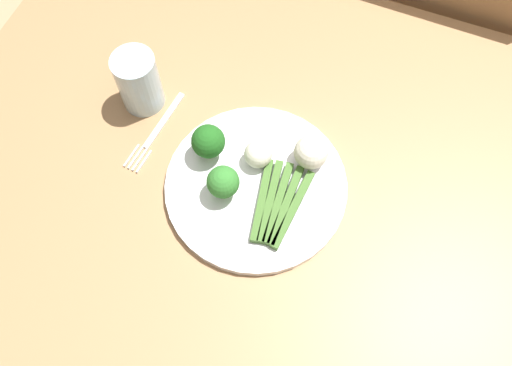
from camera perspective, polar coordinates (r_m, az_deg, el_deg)
ground_plane at (r=1.55m, az=2.77°, el=-12.37°), size 6.00×6.00×0.02m
dining_table at (r=0.95m, az=4.44°, el=-4.04°), size 1.27×0.90×0.72m
chair at (r=1.37m, az=16.60°, el=14.57°), size 0.41×0.41×0.87m
plate at (r=0.85m, az=0.00°, el=-0.35°), size 0.29×0.29×0.01m
asparagus_bundle at (r=0.82m, az=2.33°, el=-2.21°), size 0.08×0.14×0.01m
broccoli_near_center at (r=0.84m, az=-5.10°, el=4.39°), size 0.05×0.05×0.07m
broccoli_back at (r=0.81m, az=-3.52°, el=0.07°), size 0.05×0.05×0.06m
cauliflower_mid at (r=0.84m, az=0.23°, el=3.09°), size 0.04×0.04×0.04m
cauliflower_near_fork at (r=0.84m, az=5.88°, el=3.28°), size 0.05×0.05×0.05m
fork at (r=0.92m, az=-10.56°, el=5.37°), size 0.04×0.17×0.00m
water_glass at (r=0.91m, az=-12.37°, el=10.49°), size 0.07×0.07×0.11m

